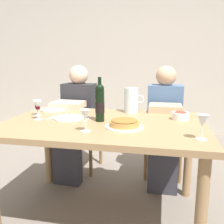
{
  "coord_description": "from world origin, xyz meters",
  "views": [
    {
      "loc": [
        0.43,
        -1.78,
        1.22
      ],
      "look_at": [
        0.07,
        -0.05,
        0.85
      ],
      "focal_mm": 40.52,
      "sensor_mm": 36.0,
      "label": 1
    }
  ],
  "objects_px": {
    "salad_bowl": "(180,115)",
    "wine_glass_centre": "(202,122)",
    "diner_left": "(75,119)",
    "dinner_plate_right_setting": "(69,118)",
    "wine_glass_right_diner": "(85,116)",
    "chair_right": "(164,128)",
    "wine_glass_spare": "(37,105)",
    "dinner_plate_left_setting": "(53,110)",
    "baked_tart": "(124,124)",
    "dining_table": "(104,134)",
    "diner_right": "(164,122)",
    "chair_left": "(84,124)",
    "wine_bottle": "(100,103)",
    "wine_glass_left_diner": "(38,107)",
    "water_pitcher": "(131,102)"
  },
  "relations": [
    {
      "from": "chair_left",
      "to": "baked_tart",
      "type": "bearing_deg",
      "value": 125.6
    },
    {
      "from": "diner_left",
      "to": "wine_glass_right_diner",
      "type": "bearing_deg",
      "value": 117.69
    },
    {
      "from": "wine_bottle",
      "to": "diner_right",
      "type": "height_order",
      "value": "diner_right"
    },
    {
      "from": "wine_bottle",
      "to": "salad_bowl",
      "type": "xyz_separation_m",
      "value": [
        0.6,
        0.18,
        -0.11
      ]
    },
    {
      "from": "diner_left",
      "to": "dining_table",
      "type": "bearing_deg",
      "value": 129.17
    },
    {
      "from": "wine_bottle",
      "to": "wine_glass_centre",
      "type": "bearing_deg",
      "value": -24.86
    },
    {
      "from": "wine_glass_centre",
      "to": "diner_right",
      "type": "height_order",
      "value": "diner_right"
    },
    {
      "from": "wine_glass_spare",
      "to": "dinner_plate_left_setting",
      "type": "xyz_separation_m",
      "value": [
        0.03,
        0.23,
        -0.09
      ]
    },
    {
      "from": "water_pitcher",
      "to": "salad_bowl",
      "type": "bearing_deg",
      "value": -24.48
    },
    {
      "from": "baked_tart",
      "to": "diner_right",
      "type": "distance_m",
      "value": 0.86
    },
    {
      "from": "wine_glass_centre",
      "to": "water_pitcher",
      "type": "bearing_deg",
      "value": 126.13
    },
    {
      "from": "salad_bowl",
      "to": "dinner_plate_left_setting",
      "type": "relative_size",
      "value": 0.6
    },
    {
      "from": "dinner_plate_left_setting",
      "to": "diner_left",
      "type": "height_order",
      "value": "diner_left"
    },
    {
      "from": "salad_bowl",
      "to": "wine_glass_spare",
      "type": "bearing_deg",
      "value": -175.07
    },
    {
      "from": "salad_bowl",
      "to": "wine_glass_spare",
      "type": "height_order",
      "value": "wine_glass_spare"
    },
    {
      "from": "water_pitcher",
      "to": "diner_left",
      "type": "height_order",
      "value": "diner_left"
    },
    {
      "from": "wine_glass_right_diner",
      "to": "diner_left",
      "type": "bearing_deg",
      "value": 113.77
    },
    {
      "from": "dining_table",
      "to": "dinner_plate_left_setting",
      "type": "relative_size",
      "value": 6.75
    },
    {
      "from": "dining_table",
      "to": "diner_left",
      "type": "bearing_deg",
      "value": 125.25
    },
    {
      "from": "wine_bottle",
      "to": "baked_tart",
      "type": "height_order",
      "value": "wine_bottle"
    },
    {
      "from": "wine_glass_left_diner",
      "to": "chair_left",
      "type": "xyz_separation_m",
      "value": [
        0.07,
        0.91,
        -0.37
      ]
    },
    {
      "from": "wine_bottle",
      "to": "wine_glass_centre",
      "type": "xyz_separation_m",
      "value": [
        0.69,
        -0.32,
        -0.04
      ]
    },
    {
      "from": "dinner_plate_left_setting",
      "to": "chair_left",
      "type": "bearing_deg",
      "value": 78.76
    },
    {
      "from": "wine_glass_left_diner",
      "to": "diner_left",
      "type": "height_order",
      "value": "diner_left"
    },
    {
      "from": "baked_tart",
      "to": "dinner_plate_left_setting",
      "type": "bearing_deg",
      "value": 147.79
    },
    {
      "from": "salad_bowl",
      "to": "chair_right",
      "type": "height_order",
      "value": "chair_right"
    },
    {
      "from": "baked_tart",
      "to": "dinner_plate_right_setting",
      "type": "distance_m",
      "value": 0.5
    },
    {
      "from": "wine_glass_centre",
      "to": "wine_glass_spare",
      "type": "xyz_separation_m",
      "value": [
        -1.25,
        0.4,
        -0.01
      ]
    },
    {
      "from": "dinner_plate_left_setting",
      "to": "diner_right",
      "type": "height_order",
      "value": "diner_right"
    },
    {
      "from": "wine_glass_left_diner",
      "to": "salad_bowl",
      "type": "bearing_deg",
      "value": 11.79
    },
    {
      "from": "water_pitcher",
      "to": "wine_glass_spare",
      "type": "height_order",
      "value": "water_pitcher"
    },
    {
      "from": "wine_glass_spare",
      "to": "chair_right",
      "type": "relative_size",
      "value": 0.15
    },
    {
      "from": "dining_table",
      "to": "diner_right",
      "type": "xyz_separation_m",
      "value": [
        0.45,
        0.67,
        -0.05
      ]
    },
    {
      "from": "salad_bowl",
      "to": "dinner_plate_left_setting",
      "type": "height_order",
      "value": "salad_bowl"
    },
    {
      "from": "diner_left",
      "to": "dinner_plate_right_setting",
      "type": "bearing_deg",
      "value": 109.65
    },
    {
      "from": "dining_table",
      "to": "wine_glass_right_diner",
      "type": "bearing_deg",
      "value": -101.29
    },
    {
      "from": "wine_glass_left_diner",
      "to": "chair_left",
      "type": "bearing_deg",
      "value": 85.53
    },
    {
      "from": "wine_bottle",
      "to": "diner_left",
      "type": "xyz_separation_m",
      "value": [
        -0.43,
        0.63,
        -0.29
      ]
    },
    {
      "from": "dining_table",
      "to": "wine_glass_centre",
      "type": "relative_size",
      "value": 10.08
    },
    {
      "from": "diner_right",
      "to": "chair_right",
      "type": "bearing_deg",
      "value": -90.11
    },
    {
      "from": "dining_table",
      "to": "wine_glass_right_diner",
      "type": "xyz_separation_m",
      "value": [
        -0.05,
        -0.27,
        0.19
      ]
    },
    {
      "from": "wine_glass_right_diner",
      "to": "chair_right",
      "type": "height_order",
      "value": "wine_glass_right_diner"
    },
    {
      "from": "wine_glass_centre",
      "to": "wine_glass_spare",
      "type": "relative_size",
      "value": 1.11
    },
    {
      "from": "baked_tart",
      "to": "chair_right",
      "type": "bearing_deg",
      "value": 75.31
    },
    {
      "from": "chair_right",
      "to": "dinner_plate_left_setting",
      "type": "bearing_deg",
      "value": 29.06
    },
    {
      "from": "salad_bowl",
      "to": "wine_glass_spare",
      "type": "distance_m",
      "value": 1.16
    },
    {
      "from": "chair_right",
      "to": "wine_glass_centre",
      "type": "bearing_deg",
      "value": 99.25
    },
    {
      "from": "water_pitcher",
      "to": "diner_right",
      "type": "distance_m",
      "value": 0.47
    },
    {
      "from": "salad_bowl",
      "to": "wine_glass_centre",
      "type": "distance_m",
      "value": 0.51
    },
    {
      "from": "salad_bowl",
      "to": "chair_right",
      "type": "distance_m",
      "value": 0.77
    }
  ]
}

